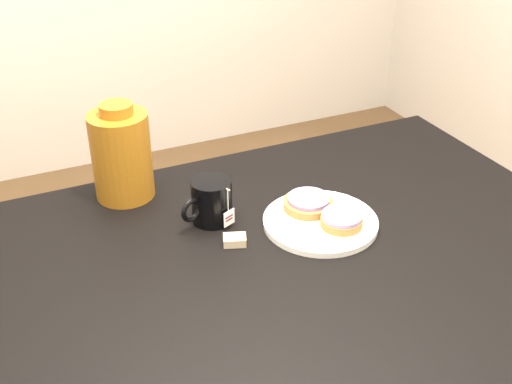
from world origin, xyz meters
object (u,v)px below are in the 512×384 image
Objects in this scene: plate at (320,221)px; bagel_package at (121,154)px; teabag_pouch at (235,240)px; table at (262,299)px; bagel_back at (308,203)px; bagel_front at (342,220)px; mug at (211,201)px.

bagel_package is (-0.34, 0.29, 0.09)m from plate.
plate is 0.19m from teabag_pouch.
bagel_package reaches higher than table.
table is 11.12× the size of bagel_back.
bagel_front reaches higher than table.
bagel_package reaches higher than teabag_pouch.
plate is 5.31× the size of teabag_pouch.
bagel_back is 0.93× the size of mug.
table is 0.13m from teabag_pouch.
bagel_back reaches higher than plate.
bagel_back reaches higher than teabag_pouch.
mug is (-0.03, 0.18, 0.13)m from table.
bagel_front is 0.22m from teabag_pouch.
table is 0.23m from bagel_back.
teabag_pouch is (-0.02, 0.09, 0.09)m from table.
teabag_pouch is at bearing -168.09° from bagel_back.
bagel_back is (0.17, 0.12, 0.11)m from table.
teabag_pouch is 0.21× the size of bagel_package.
mug is at bearing 95.91° from teabag_pouch.
table is at bearing -156.07° from plate.
bagel_front is at bearing -57.23° from mug.
bagel_back is at bearing -41.02° from mug.
plate is at bearing -3.19° from teabag_pouch.
bagel_back is at bearing 92.11° from plate.
table is 0.23m from bagel_front.
bagel_package reaches higher than bagel_front.
bagel_front is at bearing -42.05° from bagel_package.
bagel_back and bagel_front have the same top height.
bagel_back is 0.21m from mug.
bagel_front reaches higher than teabag_pouch.
table is 10.33× the size of mug.
bagel_front is at bearing -71.69° from bagel_back.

